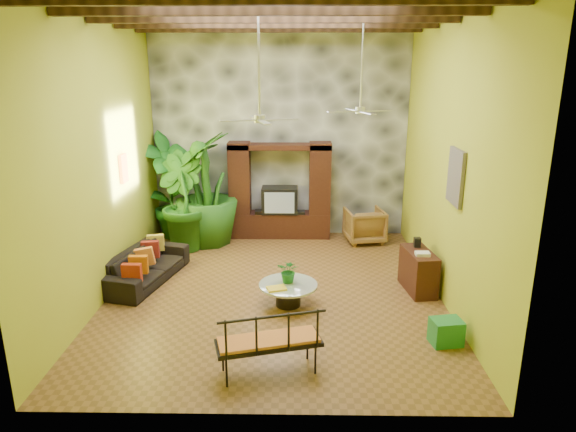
{
  "coord_description": "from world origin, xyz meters",
  "views": [
    {
      "loc": [
        0.39,
        -8.73,
        4.05
      ],
      "look_at": [
        0.24,
        0.2,
        1.39
      ],
      "focal_mm": 32.0,
      "sensor_mm": 36.0,
      "label": 1
    }
  ],
  "objects_px": {
    "wicker_armchair": "(364,225)",
    "green_bin": "(446,332)",
    "tall_plant_a": "(169,186)",
    "ceiling_fan_back": "(361,99)",
    "entertainment_center": "(280,198)",
    "side_console": "(418,271)",
    "iron_bench": "(268,340)",
    "tall_plant_b": "(181,201)",
    "coffee_table": "(288,291)",
    "ceiling_fan_front": "(260,106)",
    "tall_plant_c": "(206,189)",
    "sofa": "(146,266)"
  },
  "relations": [
    {
      "from": "sofa",
      "to": "tall_plant_a",
      "type": "height_order",
      "value": "tall_plant_a"
    },
    {
      "from": "tall_plant_a",
      "to": "coffee_table",
      "type": "distance_m",
      "value": 4.71
    },
    {
      "from": "tall_plant_a",
      "to": "coffee_table",
      "type": "relative_size",
      "value": 2.52
    },
    {
      "from": "ceiling_fan_front",
      "to": "tall_plant_b",
      "type": "height_order",
      "value": "ceiling_fan_front"
    },
    {
      "from": "entertainment_center",
      "to": "tall_plant_b",
      "type": "xyz_separation_m",
      "value": [
        -2.18,
        -0.86,
        0.14
      ]
    },
    {
      "from": "entertainment_center",
      "to": "iron_bench",
      "type": "relative_size",
      "value": 1.61
    },
    {
      "from": "ceiling_fan_back",
      "to": "side_console",
      "type": "relative_size",
      "value": 1.94
    },
    {
      "from": "sofa",
      "to": "coffee_table",
      "type": "relative_size",
      "value": 2.1
    },
    {
      "from": "tall_plant_a",
      "to": "coffee_table",
      "type": "bearing_deg",
      "value": -51.22
    },
    {
      "from": "coffee_table",
      "to": "entertainment_center",
      "type": "bearing_deg",
      "value": 94.01
    },
    {
      "from": "entertainment_center",
      "to": "side_console",
      "type": "relative_size",
      "value": 2.5
    },
    {
      "from": "entertainment_center",
      "to": "tall_plant_b",
      "type": "height_order",
      "value": "entertainment_center"
    },
    {
      "from": "sofa",
      "to": "iron_bench",
      "type": "height_order",
      "value": "iron_bench"
    },
    {
      "from": "entertainment_center",
      "to": "ceiling_fan_front",
      "type": "bearing_deg",
      "value": -93.24
    },
    {
      "from": "wicker_armchair",
      "to": "ceiling_fan_front",
      "type": "bearing_deg",
      "value": 46.24
    },
    {
      "from": "ceiling_fan_front",
      "to": "green_bin",
      "type": "height_order",
      "value": "ceiling_fan_front"
    },
    {
      "from": "tall_plant_c",
      "to": "wicker_armchair",
      "type": "bearing_deg",
      "value": 2.3
    },
    {
      "from": "ceiling_fan_back",
      "to": "entertainment_center",
      "type": "bearing_deg",
      "value": 129.57
    },
    {
      "from": "tall_plant_c",
      "to": "side_console",
      "type": "relative_size",
      "value": 2.71
    },
    {
      "from": "iron_bench",
      "to": "green_bin",
      "type": "height_order",
      "value": "iron_bench"
    },
    {
      "from": "tall_plant_b",
      "to": "iron_bench",
      "type": "height_order",
      "value": "tall_plant_b"
    },
    {
      "from": "tall_plant_b",
      "to": "coffee_table",
      "type": "bearing_deg",
      "value": -49.5
    },
    {
      "from": "entertainment_center",
      "to": "green_bin",
      "type": "xyz_separation_m",
      "value": [
        2.65,
        -4.97,
        -0.77
      ]
    },
    {
      "from": "wicker_armchair",
      "to": "green_bin",
      "type": "bearing_deg",
      "value": 88.83
    },
    {
      "from": "entertainment_center",
      "to": "iron_bench",
      "type": "bearing_deg",
      "value": -89.69
    },
    {
      "from": "iron_bench",
      "to": "green_bin",
      "type": "distance_m",
      "value": 2.78
    },
    {
      "from": "wicker_armchair",
      "to": "tall_plant_b",
      "type": "xyz_separation_m",
      "value": [
        -4.18,
        -0.52,
        0.7
      ]
    },
    {
      "from": "ceiling_fan_back",
      "to": "iron_bench",
      "type": "bearing_deg",
      "value": -111.93
    },
    {
      "from": "tall_plant_b",
      "to": "tall_plant_c",
      "type": "height_order",
      "value": "tall_plant_c"
    },
    {
      "from": "ceiling_fan_front",
      "to": "iron_bench",
      "type": "bearing_deg",
      "value": -84.25
    },
    {
      "from": "tall_plant_c",
      "to": "coffee_table",
      "type": "bearing_deg",
      "value": -59.02
    },
    {
      "from": "coffee_table",
      "to": "ceiling_fan_front",
      "type": "bearing_deg",
      "value": 158.4
    },
    {
      "from": "entertainment_center",
      "to": "tall_plant_a",
      "type": "height_order",
      "value": "tall_plant_a"
    },
    {
      "from": "ceiling_fan_front",
      "to": "ceiling_fan_back",
      "type": "xyz_separation_m",
      "value": [
        1.8,
        1.6,
        0.0
      ]
    },
    {
      "from": "ceiling_fan_front",
      "to": "iron_bench",
      "type": "relative_size",
      "value": 1.25
    },
    {
      "from": "tall_plant_c",
      "to": "green_bin",
      "type": "distance_m",
      "value": 6.32
    },
    {
      "from": "tall_plant_a",
      "to": "side_console",
      "type": "height_order",
      "value": "tall_plant_a"
    },
    {
      "from": "tall_plant_a",
      "to": "ceiling_fan_back",
      "type": "bearing_deg",
      "value": -23.12
    },
    {
      "from": "coffee_table",
      "to": "green_bin",
      "type": "height_order",
      "value": "coffee_table"
    },
    {
      "from": "entertainment_center",
      "to": "side_console",
      "type": "bearing_deg",
      "value": -49.2
    },
    {
      "from": "sofa",
      "to": "ceiling_fan_front",
      "type": "bearing_deg",
      "value": -95.53
    },
    {
      "from": "green_bin",
      "to": "side_console",
      "type": "bearing_deg",
      "value": 89.95
    },
    {
      "from": "tall_plant_b",
      "to": "tall_plant_a",
      "type": "bearing_deg",
      "value": 121.15
    },
    {
      "from": "ceiling_fan_back",
      "to": "tall_plant_b",
      "type": "relative_size",
      "value": 0.84
    },
    {
      "from": "entertainment_center",
      "to": "iron_bench",
      "type": "distance_m",
      "value": 5.85
    },
    {
      "from": "ceiling_fan_front",
      "to": "tall_plant_a",
      "type": "bearing_deg",
      "value": 125.41
    },
    {
      "from": "tall_plant_a",
      "to": "iron_bench",
      "type": "distance_m",
      "value": 6.32
    },
    {
      "from": "ceiling_fan_back",
      "to": "coffee_table",
      "type": "relative_size",
      "value": 1.84
    },
    {
      "from": "tall_plant_b",
      "to": "green_bin",
      "type": "xyz_separation_m",
      "value": [
        4.83,
        -4.1,
        -0.9
      ]
    },
    {
      "from": "sofa",
      "to": "tall_plant_a",
      "type": "distance_m",
      "value": 2.76
    }
  ]
}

